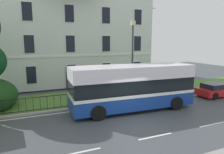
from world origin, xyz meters
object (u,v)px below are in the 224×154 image
georgian_townhouse (61,32)px  street_lamp_post (133,54)px  single_decker_bus (133,87)px  parked_hatchback_00 (217,90)px

georgian_townhouse → street_lamp_post: size_ratio=3.02×
single_decker_bus → parked_hatchback_00: bearing=4.5°
georgian_townhouse → single_decker_bus: georgian_townhouse is taller
georgian_townhouse → street_lamp_post: (4.17, -10.49, -2.15)m
street_lamp_post → parked_hatchback_00: bearing=-19.5°
georgian_townhouse → parked_hatchback_00: 18.13m
single_decker_bus → street_lamp_post: street_lamp_post is taller
single_decker_bus → parked_hatchback_00: 8.79m
single_decker_bus → parked_hatchback_00: (8.72, 0.32, -1.08)m
georgian_townhouse → parked_hatchback_00: bearing=-48.9°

